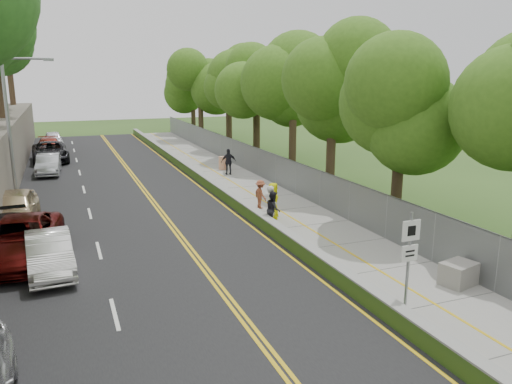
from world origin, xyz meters
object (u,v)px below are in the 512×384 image
streetlight (13,123)px  car_1 (49,253)px  construction_barrel (223,163)px  person_far (229,162)px  signpost (409,251)px  car_2 (21,240)px  concrete_block (459,274)px  painter_0 (273,201)px

streetlight → car_1: streetlight is taller
construction_barrel → person_far: bearing=-95.5°
streetlight → signpost: 20.72m
signpost → person_far: size_ratio=1.66×
car_2 → car_1: bearing=-53.9°
car_1 → person_far: (11.80, 14.98, 0.23)m
car_2 → concrete_block: bearing=-24.3°
construction_barrel → person_far: 2.13m
concrete_block → car_2: bearing=150.2°
construction_barrel → signpost: bearing=-94.6°
signpost → car_1: (-10.05, 7.27, -1.21)m
concrete_block → car_1: size_ratio=0.27×
painter_0 → streetlight: bearing=81.8°
signpost → construction_barrel: signpost is taller
concrete_block → painter_0: 10.09m
signpost → person_far: signpost is taller
car_1 → signpost: bearing=-39.8°
car_1 → painter_0: size_ratio=2.39×
painter_0 → signpost: bearing=-160.9°
construction_barrel → painter_0: 13.77m
car_2 → signpost: bearing=-33.6°
car_1 → car_2: 2.00m
car_2 → person_far: 18.44m
concrete_block → car_1: car_1 is taller
construction_barrel → streetlight: bearing=-151.5°
person_far → car_1: bearing=59.9°
signpost → painter_0: signpost is taller
car_2 → person_far: (12.82, 13.26, 0.12)m
construction_barrel → car_2: bearing=-130.3°
streetlight → painter_0: size_ratio=4.40×
painter_0 → car_1: bearing=128.5°
signpost → car_2: size_ratio=0.52×
streetlight → construction_barrel: 15.86m
streetlight → painter_0: bearing=-28.4°
car_1 → car_2: car_2 is taller
signpost → concrete_block: bearing=18.2°
signpost → car_1: bearing=144.1°
streetlight → painter_0: 13.83m
signpost → construction_barrel: (1.95, 24.32, -1.42)m
streetlight → car_1: bearing=-81.5°
car_2 → person_far: person_far is taller
construction_barrel → car_2: 20.12m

